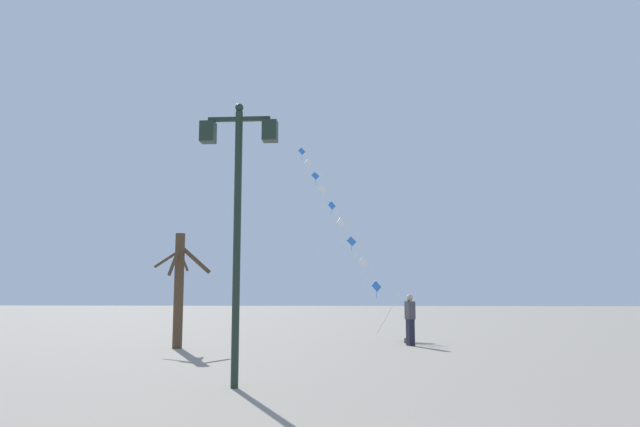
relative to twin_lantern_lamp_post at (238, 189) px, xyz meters
The scene contains 5 objects.
ground_plane 12.28m from the twin_lantern_lamp_post, 80.05° to the left, with size 160.00×160.00×0.00m, color gray.
twin_lantern_lamp_post is the anchor object (origin of this frame).
kite_train 18.31m from the twin_lantern_lamp_post, 86.64° to the left, with size 5.32×13.49×10.46m.
kite_flyer 11.01m from the twin_lantern_lamp_post, 68.43° to the left, with size 0.35×0.63×1.71m.
bare_tree 9.16m from the twin_lantern_lamp_post, 113.47° to the left, with size 1.96×2.12×3.69m.
Camera 1 is at (0.35, -2.90, 1.67)m, focal length 34.54 mm.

